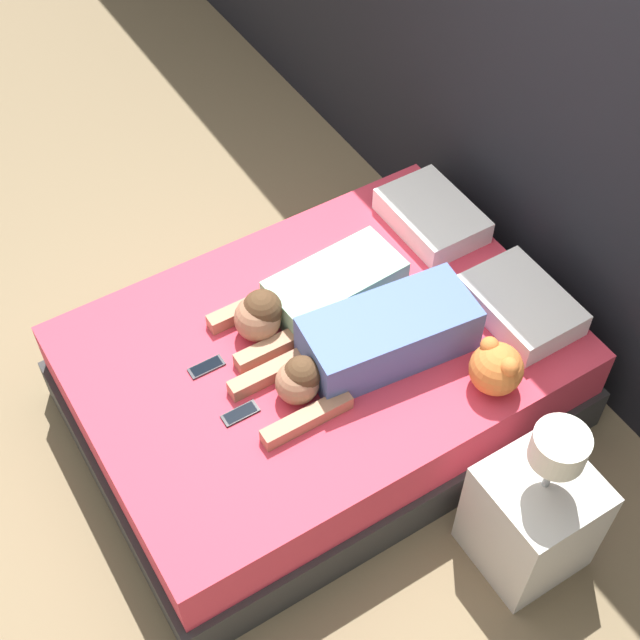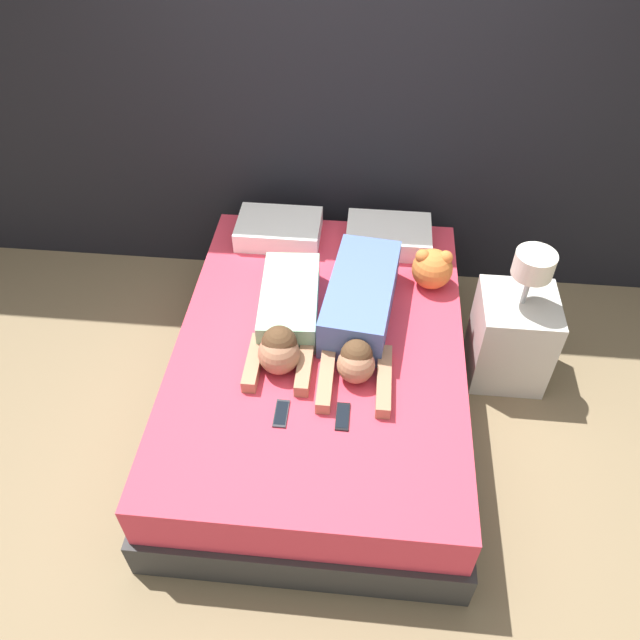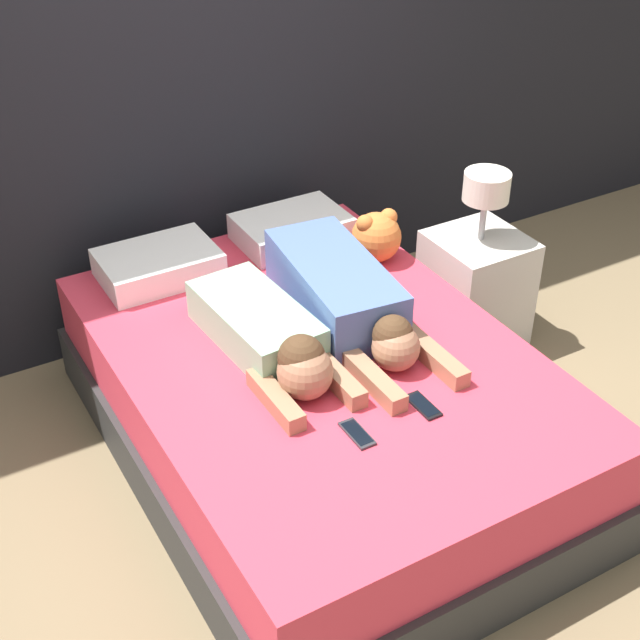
% 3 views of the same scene
% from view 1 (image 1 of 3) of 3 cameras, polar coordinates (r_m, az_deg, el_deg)
% --- Properties ---
extents(ground_plane, '(12.00, 12.00, 0.00)m').
position_cam_1_polar(ground_plane, '(4.39, 0.00, -5.68)').
color(ground_plane, '#7F6B4C').
extents(wall_back, '(12.00, 0.06, 2.60)m').
position_cam_1_polar(wall_back, '(4.03, 15.66, 12.89)').
color(wall_back, black).
rests_on(wall_back, ground_plane).
extents(bed, '(1.57, 2.19, 0.53)m').
position_cam_1_polar(bed, '(4.17, 0.00, -3.68)').
color(bed, '#2D2D2D').
rests_on(bed, ground_plane).
extents(pillow_head_left, '(0.51, 0.36, 0.13)m').
position_cam_1_polar(pillow_head_left, '(4.44, 7.17, 6.64)').
color(pillow_head_left, white).
rests_on(pillow_head_left, bed).
extents(pillow_head_right, '(0.51, 0.36, 0.13)m').
position_cam_1_polar(pillow_head_right, '(4.11, 12.74, 0.96)').
color(pillow_head_right, white).
rests_on(pillow_head_right, bed).
extents(person_left, '(0.34, 0.90, 0.24)m').
position_cam_1_polar(person_left, '(4.00, -0.77, 1.49)').
color(person_left, '#8CBF99').
rests_on(person_left, bed).
extents(person_right, '(0.41, 1.09, 0.24)m').
position_cam_1_polar(person_right, '(3.81, 3.27, -1.50)').
color(person_right, '#4C66A5').
rests_on(person_right, bed).
extents(cell_phone_left, '(0.06, 0.16, 0.01)m').
position_cam_1_polar(cell_phone_left, '(3.90, -7.28, -2.99)').
color(cell_phone_left, '#2D2D33').
rests_on(cell_phone_left, bed).
extents(cell_phone_right, '(0.06, 0.16, 0.01)m').
position_cam_1_polar(cell_phone_right, '(3.74, -5.12, -5.98)').
color(cell_phone_right, black).
rests_on(cell_phone_right, bed).
extents(plush_toy, '(0.23, 0.23, 0.24)m').
position_cam_1_polar(plush_toy, '(3.79, 11.22, -3.02)').
color(plush_toy, orange).
rests_on(plush_toy, bed).
extents(nightstand, '(0.43, 0.43, 0.91)m').
position_cam_1_polar(nightstand, '(3.84, 13.48, -12.02)').
color(nightstand, beige).
rests_on(nightstand, ground_plane).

